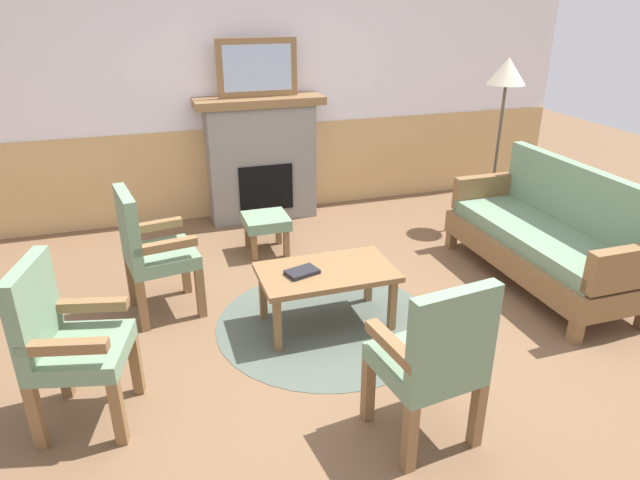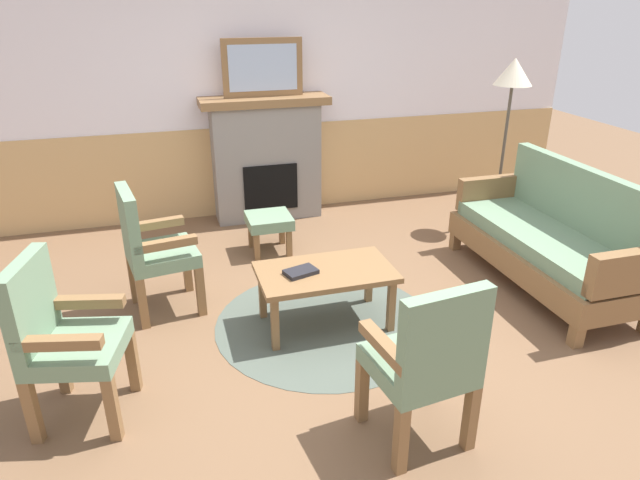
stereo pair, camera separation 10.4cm
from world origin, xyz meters
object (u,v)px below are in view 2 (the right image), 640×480
Objects in this scene: book_on_table at (301,272)px; floor_lamp_by_couch at (512,83)px; fireplace at (266,158)px; couch at (549,240)px; armchair_near_fireplace at (151,246)px; armchair_by_window_left at (61,334)px; coffee_table at (326,277)px; footstool at (269,223)px; armchair_front_left at (427,358)px; framed_picture at (263,68)px.

floor_lamp_by_couch is (2.44, 1.36, 1.00)m from book_on_table.
fireplace is 0.72× the size of couch.
armchair_near_fireplace is 1.18m from armchair_by_window_left.
armchair_near_fireplace is 0.58× the size of floor_lamp_by_couch.
fireplace is 1.35× the size of coffee_table.
coffee_table is at bearing -90.98° from fireplace.
footstool is at bearing 95.57° from coffee_table.
floor_lamp_by_couch reaches higher than armchair_front_left.
fireplace is 1.33× the size of armchair_front_left.
floor_lamp_by_couch is (2.11, 2.63, 0.91)m from armchair_front_left.
coffee_table is at bearing 17.69° from armchair_by_window_left.
armchair_near_fireplace is 2.25m from armchair_front_left.
framed_picture is at bearing 91.70° from armchair_front_left.
armchair_by_window_left and armchair_front_left have the same top height.
framed_picture reaches higher than armchair_near_fireplace.
fireplace reaches higher than couch.
fireplace is 2.30m from book_on_table.
armchair_near_fireplace is (-1.17, 0.55, 0.15)m from coffee_table.
coffee_table is (-0.04, -2.27, -1.17)m from framed_picture.
fireplace reaches higher than armchair_front_left.
couch and armchair_by_window_left have the same top height.
book_on_table is 1.13m from armchair_near_fireplace.
book_on_table is at bearing -95.56° from fireplace.
armchair_by_window_left is (-1.47, -0.52, 0.08)m from book_on_table.
armchair_front_left is (0.33, -1.27, 0.08)m from book_on_table.
framed_picture is 3.70m from armchair_front_left.
floor_lamp_by_couch is (3.91, 1.87, 0.91)m from armchair_by_window_left.
couch is at bearing 37.52° from armchair_front_left.
fireplace is at bearing 58.82° from armchair_by_window_left.
fireplace reaches higher than book_on_table.
armchair_front_left is (0.28, -2.64, 0.25)m from footstool.
armchair_by_window_left is at bearing -121.18° from framed_picture.
book_on_table reaches higher than coffee_table.
armchair_front_left is (0.11, -3.55, -0.11)m from fireplace.
book_on_table is at bearing -95.56° from framed_picture.
couch is at bearing 2.42° from book_on_table.
framed_picture reaches higher than armchair_front_left.
armchair_front_left reaches higher than coffee_table.
armchair_near_fireplace is (-1.21, -1.72, -0.11)m from fireplace.
armchair_by_window_left is (-3.57, -0.61, 0.14)m from couch.
fireplace is 1.62× the size of framed_picture.
armchair_front_left is at bearing -88.30° from fireplace.
book_on_table is at bearing -177.58° from couch.
fireplace is at bearing 130.59° from couch.
fireplace is at bearing 55.00° from armchair_near_fireplace.
framed_picture is 2.34m from armchair_near_fireplace.
armchair_front_left is at bearing -128.80° from floor_lamp_by_couch.
book_on_table is at bearing 19.37° from armchair_by_window_left.
footstool is 0.41× the size of armchair_front_left.
couch is at bearing -49.41° from framed_picture.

